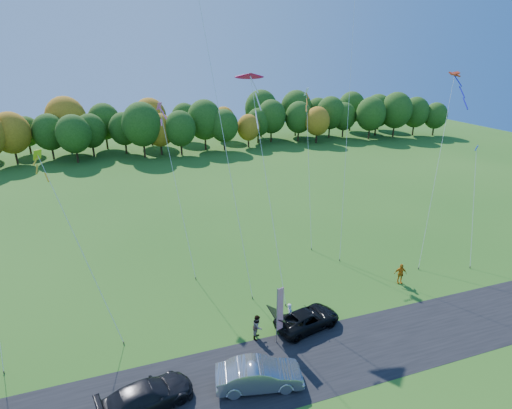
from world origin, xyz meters
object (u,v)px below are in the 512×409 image
object	(u,v)px
silver_sedan	(259,375)
feather_flag	(279,309)
person_east	(400,274)
black_suv	(307,319)

from	to	relation	value
silver_sedan	feather_flag	world-z (taller)	feather_flag
person_east	black_suv	bearing A→B (deg)	-147.60
silver_sedan	feather_flag	xyz separation A→B (m)	(2.53, 3.22, 1.76)
feather_flag	silver_sedan	bearing A→B (deg)	-128.08
silver_sedan	person_east	bearing A→B (deg)	-54.25
black_suv	feather_flag	bearing A→B (deg)	95.07
silver_sedan	person_east	size ratio (longest dim) A/B	2.82
silver_sedan	feather_flag	size ratio (longest dim) A/B	1.19
silver_sedan	person_east	world-z (taller)	person_east
black_suv	silver_sedan	bearing A→B (deg)	116.68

